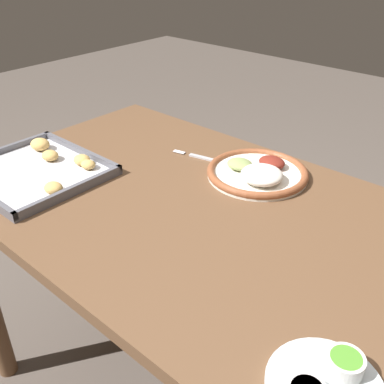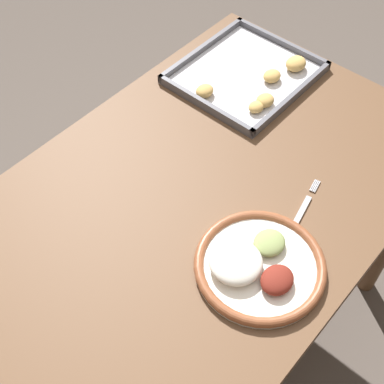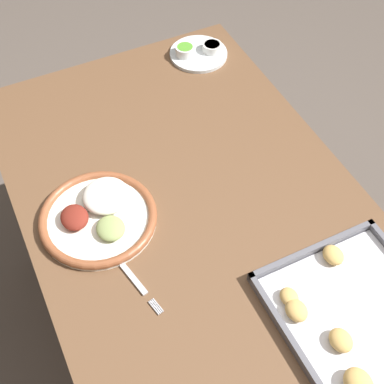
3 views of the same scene
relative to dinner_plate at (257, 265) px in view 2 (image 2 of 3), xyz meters
name	(u,v)px [view 2 (image 2 of 3)]	position (x,y,z in m)	size (l,w,h in m)	color
ground_plane	(195,336)	(0.06, 0.21, -0.77)	(8.00, 8.00, 0.00)	#564C44
dining_table	(197,228)	(0.06, 0.21, -0.14)	(1.18, 0.75, 0.76)	brown
dinner_plate	(257,265)	(0.00, 0.00, 0.00)	(0.26, 0.26, 0.05)	white
fork	(300,215)	(0.16, 0.01, -0.01)	(0.19, 0.05, 0.00)	#B2B2B7
baking_tray	(249,76)	(0.44, 0.36, 0.00)	(0.34, 0.31, 0.04)	#595960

